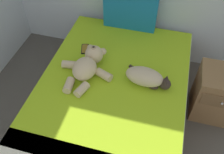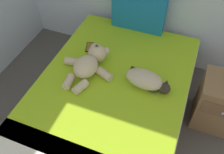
{
  "view_description": "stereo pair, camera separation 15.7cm",
  "coord_description": "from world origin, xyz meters",
  "px_view_note": "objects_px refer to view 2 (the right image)",
  "views": [
    {
      "loc": [
        1.85,
        2.12,
        2.16
      ],
      "look_at": [
        1.46,
        3.54,
        0.55
      ],
      "focal_mm": 39.3,
      "sensor_mm": 36.0,
      "label": 1
    },
    {
      "loc": [
        1.99,
        2.17,
        2.16
      ],
      "look_at": [
        1.46,
        3.54,
        0.55
      ],
      "focal_mm": 39.3,
      "sensor_mm": 36.0,
      "label": 2
    }
  ],
  "objects_px": {
    "cat": "(146,80)",
    "cell_phone": "(90,47)",
    "bed": "(112,100)",
    "patterned_cushion": "(139,7)",
    "nightstand": "(220,103)",
    "teddy_bear": "(89,63)"
  },
  "relations": [
    {
      "from": "bed",
      "to": "nightstand",
      "type": "xyz_separation_m",
      "value": [
        0.98,
        0.32,
        0.03
      ]
    },
    {
      "from": "bed",
      "to": "teddy_bear",
      "type": "height_order",
      "value": "teddy_bear"
    },
    {
      "from": "cat",
      "to": "cell_phone",
      "type": "distance_m",
      "value": 0.74
    },
    {
      "from": "bed",
      "to": "cell_phone",
      "type": "height_order",
      "value": "cell_phone"
    },
    {
      "from": "cell_phone",
      "to": "nightstand",
      "type": "bearing_deg",
      "value": -2.23
    },
    {
      "from": "cat",
      "to": "nightstand",
      "type": "distance_m",
      "value": 0.79
    },
    {
      "from": "bed",
      "to": "patterned_cushion",
      "type": "distance_m",
      "value": 1.02
    },
    {
      "from": "nightstand",
      "to": "patterned_cushion",
      "type": "bearing_deg",
      "value": 151.32
    },
    {
      "from": "bed",
      "to": "patterned_cushion",
      "type": "height_order",
      "value": "patterned_cushion"
    },
    {
      "from": "nightstand",
      "to": "cell_phone",
      "type": "bearing_deg",
      "value": 177.77
    },
    {
      "from": "cell_phone",
      "to": "patterned_cushion",
      "type": "bearing_deg",
      "value": 54.71
    },
    {
      "from": "bed",
      "to": "nightstand",
      "type": "height_order",
      "value": "nightstand"
    },
    {
      "from": "patterned_cushion",
      "to": "cell_phone",
      "type": "height_order",
      "value": "patterned_cushion"
    },
    {
      "from": "cat",
      "to": "nightstand",
      "type": "relative_size",
      "value": 0.77
    },
    {
      "from": "cell_phone",
      "to": "nightstand",
      "type": "xyz_separation_m",
      "value": [
        1.38,
        -0.05,
        -0.23
      ]
    },
    {
      "from": "cat",
      "to": "nightstand",
      "type": "xyz_separation_m",
      "value": [
        0.7,
        0.23,
        -0.29
      ]
    },
    {
      "from": "cat",
      "to": "cell_phone",
      "type": "relative_size",
      "value": 2.57
    },
    {
      "from": "bed",
      "to": "teddy_bear",
      "type": "bearing_deg",
      "value": 162.22
    },
    {
      "from": "bed",
      "to": "cell_phone",
      "type": "xyz_separation_m",
      "value": [
        -0.39,
        0.37,
        0.26
      ]
    },
    {
      "from": "teddy_bear",
      "to": "cell_phone",
      "type": "distance_m",
      "value": 0.32
    },
    {
      "from": "bed",
      "to": "cell_phone",
      "type": "bearing_deg",
      "value": 136.8
    },
    {
      "from": "bed",
      "to": "cat",
      "type": "relative_size",
      "value": 4.58
    }
  ]
}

